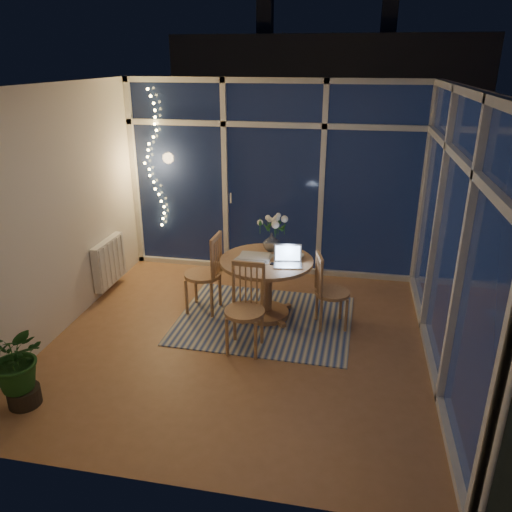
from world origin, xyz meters
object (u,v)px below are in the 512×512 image
at_px(chair_right, 332,291).
at_px(laptop, 288,256).
at_px(chair_left, 203,273).
at_px(flower_vase, 272,242).
at_px(chair_front, 245,310).
at_px(dining_table, 266,288).
at_px(potted_plant, 18,367).

relative_size(chair_right, laptop, 2.88).
height_order(chair_left, laptop, chair_left).
bearing_deg(flower_vase, chair_right, -27.15).
relative_size(chair_left, chair_front, 1.05).
height_order(chair_left, chair_front, chair_left).
bearing_deg(chair_front, flower_vase, 86.46).
bearing_deg(chair_right, flower_vase, 48.78).
relative_size(dining_table, flower_vase, 5.02).
height_order(chair_front, flower_vase, chair_front).
height_order(chair_right, flower_vase, flower_vase).
bearing_deg(flower_vase, dining_table, -91.78).
xyz_separation_m(dining_table, chair_left, (-0.76, 0.00, 0.13)).
bearing_deg(chair_left, dining_table, 92.48).
bearing_deg(chair_front, potted_plant, -142.49).
relative_size(dining_table, chair_front, 1.12).
bearing_deg(chair_front, laptop, 62.84).
bearing_deg(flower_vase, chair_left, -159.33).
bearing_deg(dining_table, laptop, -26.55).
height_order(dining_table, flower_vase, flower_vase).
height_order(chair_right, chair_front, chair_front).
height_order(dining_table, chair_left, chair_left).
distance_m(chair_front, laptop, 0.80).
height_order(chair_right, laptop, laptop).
relative_size(chair_left, potted_plant, 1.29).
xyz_separation_m(chair_right, laptop, (-0.50, -0.04, 0.39)).
bearing_deg(laptop, dining_table, 144.90).
height_order(dining_table, chair_right, chair_right).
bearing_deg(chair_right, potted_plant, 112.44).
distance_m(chair_right, laptop, 0.63).
xyz_separation_m(dining_table, laptop, (0.26, -0.13, 0.47)).
bearing_deg(chair_right, chair_front, 114.15).
relative_size(chair_left, flower_vase, 4.68).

